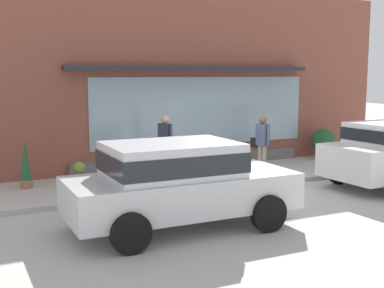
{
  "coord_description": "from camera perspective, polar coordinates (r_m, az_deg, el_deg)",
  "views": [
    {
      "loc": [
        -6.58,
        -10.68,
        2.82
      ],
      "look_at": [
        -0.87,
        1.2,
        0.97
      ],
      "focal_mm": 47.1,
      "sensor_mm": 36.0,
      "label": 1
    }
  ],
  "objects": [
    {
      "name": "potted_plant_doorstep",
      "position": [
        13.48,
        -12.68,
        -2.98
      ],
      "size": [
        0.31,
        0.31,
        0.54
      ],
      "color": "#4C4C51",
      "rests_on": "ground_plane"
    },
    {
      "name": "pedestrian_passerby",
      "position": [
        13.68,
        -3.08,
        0.38
      ],
      "size": [
        0.32,
        0.47,
        1.71
      ],
      "rotation": [
        0.0,
        0.0,
        2.0
      ],
      "color": "brown",
      "rests_on": "ground_plane"
    },
    {
      "name": "parked_car_silver",
      "position": [
        9.15,
        -1.63,
        -4.07
      ],
      "size": [
        4.2,
        1.96,
        1.6
      ],
      "rotation": [
        0.0,
        0.0,
        0.0
      ],
      "color": "silver",
      "rests_on": "ground_plane"
    },
    {
      "name": "ground_plane",
      "position": [
        12.86,
        5.84,
        -4.74
      ],
      "size": [
        60.0,
        60.0,
        0.0
      ],
      "primitive_type": "plane",
      "color": "#B2AFA8"
    },
    {
      "name": "potted_plant_corner_tall",
      "position": [
        13.11,
        -18.33,
        -2.24
      ],
      "size": [
        0.31,
        0.31,
        1.21
      ],
      "color": "#9E6042",
      "rests_on": "ground_plane"
    },
    {
      "name": "fire_hydrant",
      "position": [
        13.39,
        6.25,
        -2.25
      ],
      "size": [
        0.41,
        0.38,
        0.92
      ],
      "color": "red",
      "rests_on": "ground_plane"
    },
    {
      "name": "potted_plant_window_left",
      "position": [
        15.44,
        5.63,
        -0.91
      ],
      "size": [
        0.44,
        0.44,
        0.78
      ],
      "color": "#33473D",
      "rests_on": "ground_plane"
    },
    {
      "name": "pedestrian_with_handbag",
      "position": [
        14.33,
        7.92,
        0.41
      ],
      "size": [
        0.31,
        0.63,
        1.64
      ],
      "rotation": [
        0.0,
        0.0,
        1.92
      ],
      "color": "#9E9384",
      "rests_on": "ground_plane"
    },
    {
      "name": "storefront",
      "position": [
        15.35,
        -0.27,
        7.22
      ],
      "size": [
        14.0,
        0.81,
        5.35
      ],
      "color": "brown",
      "rests_on": "ground_plane"
    },
    {
      "name": "curb_strip",
      "position": [
        12.68,
        6.31,
        -4.65
      ],
      "size": [
        14.0,
        0.24,
        0.12
      ],
      "primitive_type": "cube",
      "color": "#B2B2AD",
      "rests_on": "ground_plane"
    },
    {
      "name": "potted_plant_low_front",
      "position": [
        17.34,
        14.67,
        0.19
      ],
      "size": [
        0.83,
        0.83,
        1.01
      ],
      "color": "#9E6042",
      "rests_on": "ground_plane"
    }
  ]
}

